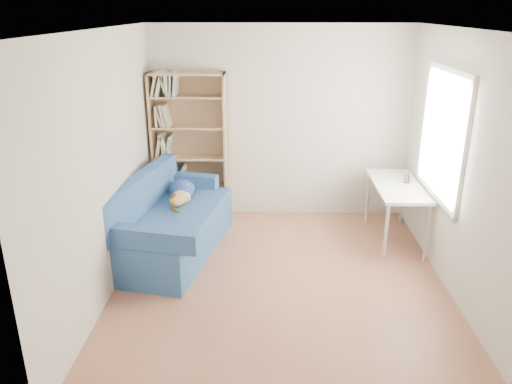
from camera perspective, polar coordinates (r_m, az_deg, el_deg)
ground at (r=5.44m, az=2.82°, el=-10.45°), size 4.00×4.00×0.00m
room_shell at (r=4.85m, az=4.32°, el=6.61°), size 3.54×4.04×2.62m
sofa at (r=6.05m, az=-9.86°, el=-3.61°), size 1.28×2.12×0.96m
bookshelf at (r=6.84m, az=-7.55°, el=4.40°), size 1.00×0.31×2.00m
desk at (r=6.37m, az=15.85°, el=0.25°), size 0.57×1.24×0.75m
pen_cup at (r=6.42m, az=16.86°, el=1.50°), size 0.08×0.08×0.15m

